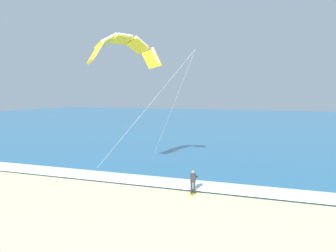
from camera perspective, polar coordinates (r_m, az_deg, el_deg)
sea at (r=84.24m, az=16.71°, el=0.40°), size 200.00×120.00×0.20m
surf_foam at (r=26.42m, az=6.62°, el=-9.73°), size 200.00×2.79×0.04m
surfboard at (r=25.21m, az=4.07°, el=-10.91°), size 0.48×1.41×0.09m
kitesurfer at (r=24.99m, az=4.09°, el=-8.88°), size 0.55×0.53×1.69m
kite_primary at (r=29.88m, az=-7.21°, el=12.54°), size 8.70×6.98×10.75m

